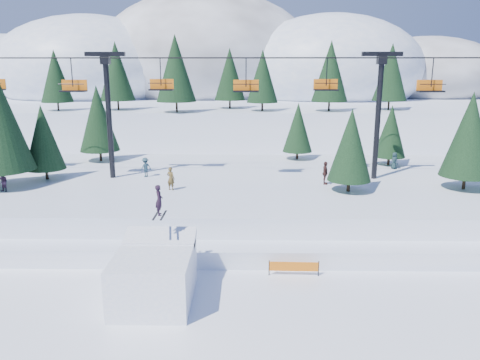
{
  "coord_description": "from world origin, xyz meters",
  "views": [
    {
      "loc": [
        2.35,
        -20.34,
        11.53
      ],
      "look_at": [
        1.95,
        6.0,
        5.2
      ],
      "focal_mm": 35.0,
      "sensor_mm": 36.0,
      "label": 1
    }
  ],
  "objects_px": {
    "chairlift": "(232,96)",
    "banner_far": "(391,255)",
    "jump_kicker": "(155,275)",
    "banner_near": "(294,267)"
  },
  "relations": [
    {
      "from": "jump_kicker",
      "to": "chairlift",
      "type": "xyz_separation_m",
      "value": [
        3.38,
        16.67,
        7.93
      ]
    },
    {
      "from": "banner_far",
      "to": "chairlift",
      "type": "bearing_deg",
      "value": 129.82
    },
    {
      "from": "banner_far",
      "to": "banner_near",
      "type": "bearing_deg",
      "value": -163.86
    },
    {
      "from": "jump_kicker",
      "to": "banner_far",
      "type": "xyz_separation_m",
      "value": [
        13.35,
        4.71,
        -0.85
      ]
    },
    {
      "from": "chairlift",
      "to": "banner_far",
      "type": "distance_m",
      "value": 17.87
    },
    {
      "from": "chairlift",
      "to": "banner_near",
      "type": "distance_m",
      "value": 16.75
    },
    {
      "from": "chairlift",
      "to": "banner_near",
      "type": "height_order",
      "value": "chairlift"
    },
    {
      "from": "chairlift",
      "to": "banner_far",
      "type": "xyz_separation_m",
      "value": [
        9.97,
        -11.96,
        -8.78
      ]
    },
    {
      "from": "chairlift",
      "to": "banner_far",
      "type": "bearing_deg",
      "value": -50.18
    },
    {
      "from": "chairlift",
      "to": "banner_far",
      "type": "height_order",
      "value": "chairlift"
    }
  ]
}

